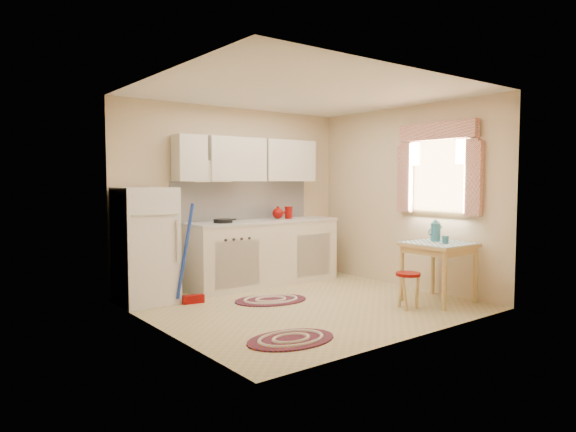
% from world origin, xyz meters
% --- Properties ---
extents(room_shell, '(3.64, 3.60, 2.52)m').
position_xyz_m(room_shell, '(0.16, 0.24, 1.60)').
color(room_shell, tan).
rests_on(room_shell, ground).
extents(fridge, '(0.65, 0.60, 1.40)m').
position_xyz_m(fridge, '(-1.47, 1.25, 0.70)').
color(fridge, white).
rests_on(fridge, ground).
extents(broom, '(0.30, 0.17, 1.20)m').
position_xyz_m(broom, '(-1.03, 0.90, 0.60)').
color(broom, '#1A38A8').
rests_on(broom, ground).
extents(base_cabinets, '(2.25, 0.60, 0.88)m').
position_xyz_m(base_cabinets, '(0.30, 1.30, 0.44)').
color(base_cabinets, beige).
rests_on(base_cabinets, ground).
extents(countertop, '(2.27, 0.62, 0.04)m').
position_xyz_m(countertop, '(0.30, 1.30, 0.90)').
color(countertop, '#BAB6B1').
rests_on(countertop, base_cabinets).
extents(frying_pan, '(0.32, 0.32, 0.05)m').
position_xyz_m(frying_pan, '(-0.40, 1.25, 0.94)').
color(frying_pan, black).
rests_on(frying_pan, countertop).
extents(red_kettle, '(0.18, 0.16, 0.18)m').
position_xyz_m(red_kettle, '(0.54, 1.30, 1.01)').
color(red_kettle, '#7E0704').
rests_on(red_kettle, countertop).
extents(red_canister, '(0.14, 0.14, 0.16)m').
position_xyz_m(red_canister, '(0.74, 1.30, 1.00)').
color(red_canister, '#7E0704').
rests_on(red_canister, countertop).
extents(table, '(0.72, 0.72, 0.72)m').
position_xyz_m(table, '(1.39, -0.85, 0.36)').
color(table, tan).
rests_on(table, ground).
extents(stool, '(0.32, 0.32, 0.42)m').
position_xyz_m(stool, '(0.82, -0.85, 0.21)').
color(stool, '#7E0704').
rests_on(stool, ground).
extents(coffee_pot, '(0.18, 0.16, 0.30)m').
position_xyz_m(coffee_pot, '(1.49, -0.73, 0.87)').
color(coffee_pot, teal).
rests_on(coffee_pot, table).
extents(mug, '(0.10, 0.10, 0.10)m').
position_xyz_m(mug, '(1.38, -0.95, 0.77)').
color(mug, teal).
rests_on(mug, table).
extents(rug_center, '(1.04, 0.84, 0.02)m').
position_xyz_m(rug_center, '(-0.21, 0.43, 0.01)').
color(rug_center, maroon).
rests_on(rug_center, ground).
extents(rug_left, '(0.93, 0.67, 0.02)m').
position_xyz_m(rug_left, '(-0.98, -0.96, 0.01)').
color(rug_left, maroon).
rests_on(rug_left, ground).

